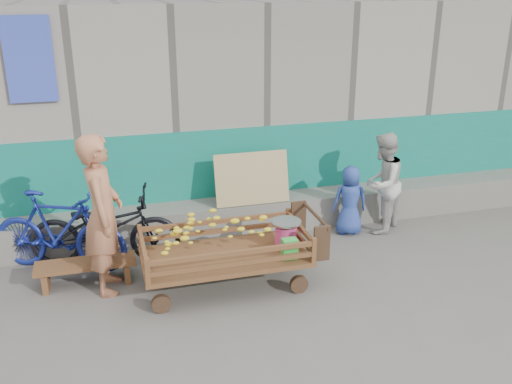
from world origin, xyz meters
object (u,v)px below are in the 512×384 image
object	(u,v)px
bicycle_dark	(105,228)
woman	(382,183)
vendor_man	(103,215)
bench	(86,268)
child	(350,200)
bicycle_blue	(59,231)
banana_cart	(222,241)

from	to	relation	value
bicycle_dark	woman	bearing A→B (deg)	-78.72
woman	vendor_man	bearing A→B (deg)	-32.92
bench	bicycle_dark	size ratio (longest dim) A/B	0.62
woman	bicycle_dark	world-z (taller)	woman
child	bicycle_blue	size ratio (longest dim) A/B	0.58
bench	woman	size ratio (longest dim) A/B	0.80
bench	child	distance (m)	3.51
bench	bicycle_dark	world-z (taller)	bicycle_dark
woman	child	bearing A→B (deg)	-46.97
bicycle_dark	vendor_man	bearing A→B (deg)	-168.72
banana_cart	child	xyz separation A→B (m)	(1.98, 0.98, -0.10)
bicycle_blue	child	bearing A→B (deg)	-64.80
child	bicycle_dark	size ratio (longest dim) A/B	0.53
vendor_man	bicycle_dark	size ratio (longest dim) A/B	1.00
bench	vendor_man	distance (m)	0.75
vendor_man	woman	size ratio (longest dim) A/B	1.29
woman	bicycle_dark	size ratio (longest dim) A/B	0.77
woman	bicycle_dark	xyz separation A→B (m)	(-3.66, -0.00, -0.22)
bicycle_dark	bench	bearing A→B (deg)	162.87
woman	bicycle_blue	xyz separation A→B (m)	(-4.18, -0.00, -0.20)
bench	child	bearing A→B (deg)	8.02
woman	child	xyz separation A→B (m)	(-0.45, 0.04, -0.21)
banana_cart	woman	world-z (taller)	woman
woman	child	distance (m)	0.50
vendor_man	woman	bearing A→B (deg)	-74.55
vendor_man	woman	xyz separation A→B (m)	(3.66, 0.62, -0.20)
woman	bicycle_blue	size ratio (longest dim) A/B	0.84
vendor_man	bicycle_blue	size ratio (longest dim) A/B	1.09
banana_cart	child	distance (m)	2.22
banana_cart	bicycle_dark	xyz separation A→B (m)	(-1.23, 0.95, -0.11)
vendor_man	child	size ratio (longest dim) A/B	1.87
bicycle_dark	bicycle_blue	xyz separation A→B (m)	(-0.52, 0.00, 0.02)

